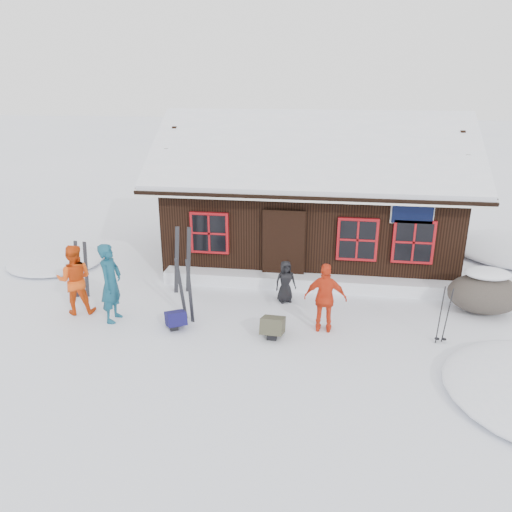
# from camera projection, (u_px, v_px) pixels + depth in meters

# --- Properties ---
(ground) EXTENTS (120.00, 120.00, 0.00)m
(ground) POSITION_uv_depth(u_px,v_px,m) (234.00, 322.00, 11.40)
(ground) COLOR white
(ground) RESTS_ON ground
(mountain_hut) EXTENTS (8.90, 6.09, 4.42)m
(mountain_hut) POSITION_uv_depth(u_px,v_px,m) (311.00, 205.00, 15.30)
(mountain_hut) COLOR black
(mountain_hut) RESTS_ON ground
(snow_drift) EXTENTS (7.60, 0.60, 0.35)m
(snow_drift) POSITION_uv_depth(u_px,v_px,m) (305.00, 281.00, 13.23)
(snow_drift) COLOR white
(snow_drift) RESTS_ON ground
(snow_mounds) EXTENTS (20.60, 13.20, 0.48)m
(snow_mounds) POSITION_uv_depth(u_px,v_px,m) (310.00, 294.00, 12.91)
(snow_mounds) COLOR white
(snow_mounds) RESTS_ON ground
(skier_teal) EXTENTS (0.47, 0.69, 1.85)m
(skier_teal) POSITION_uv_depth(u_px,v_px,m) (111.00, 283.00, 11.23)
(skier_teal) COLOR navy
(skier_teal) RESTS_ON ground
(skier_orange_left) EXTENTS (0.97, 0.84, 1.69)m
(skier_orange_left) POSITION_uv_depth(u_px,v_px,m) (75.00, 279.00, 11.62)
(skier_orange_left) COLOR #DC480F
(skier_orange_left) RESTS_ON ground
(skier_orange_right) EXTENTS (0.94, 0.43, 1.57)m
(skier_orange_right) POSITION_uv_depth(u_px,v_px,m) (325.00, 298.00, 10.78)
(skier_orange_right) COLOR red
(skier_orange_right) RESTS_ON ground
(skier_crouched) EXTENTS (0.61, 0.52, 1.07)m
(skier_crouched) POSITION_uv_depth(u_px,v_px,m) (285.00, 282.00, 12.30)
(skier_crouched) COLOR black
(skier_crouched) RESTS_ON ground
(boulder) EXTENTS (1.68, 1.26, 0.98)m
(boulder) POSITION_uv_depth(u_px,v_px,m) (485.00, 292.00, 11.77)
(boulder) COLOR #4B433C
(boulder) RESTS_ON ground
(ski_pair_left) EXTENTS (0.45, 0.09, 1.55)m
(ski_pair_left) POSITION_uv_depth(u_px,v_px,m) (81.00, 270.00, 12.50)
(ski_pair_left) COLOR black
(ski_pair_left) RESTS_ON ground
(ski_pair_mid) EXTENTS (0.46, 0.22, 1.53)m
(ski_pair_mid) POSITION_uv_depth(u_px,v_px,m) (186.00, 291.00, 11.32)
(ski_pair_mid) COLOR black
(ski_pair_mid) RESTS_ON ground
(ski_pair_right) EXTENTS (0.52, 0.16, 1.82)m
(ski_pair_right) POSITION_uv_depth(u_px,v_px,m) (183.00, 261.00, 12.74)
(ski_pair_right) COLOR black
(ski_pair_right) RESTS_ON ground
(ski_poles) EXTENTS (0.23, 0.12, 1.31)m
(ski_poles) POSITION_uv_depth(u_px,v_px,m) (444.00, 316.00, 10.35)
(ski_poles) COLOR black
(ski_poles) RESTS_ON ground
(backpack_blue) EXTENTS (0.63, 0.68, 0.30)m
(backpack_blue) POSITION_uv_depth(u_px,v_px,m) (176.00, 321.00, 11.13)
(backpack_blue) COLOR #121045
(backpack_blue) RESTS_ON ground
(backpack_olive) EXTENTS (0.51, 0.65, 0.34)m
(backpack_olive) POSITION_uv_depth(u_px,v_px,m) (273.00, 329.00, 10.76)
(backpack_olive) COLOR #3F3D2D
(backpack_olive) RESTS_ON ground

